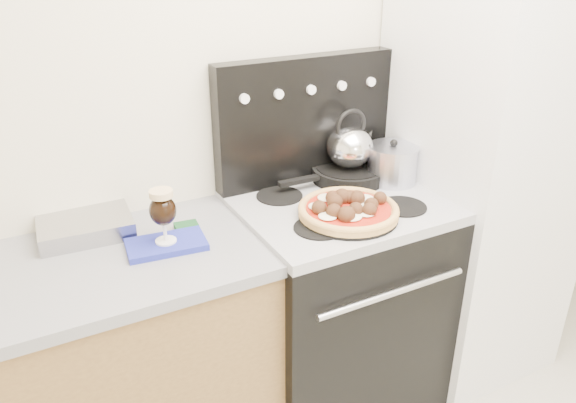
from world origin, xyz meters
TOP-DOWN VIEW (x-y plane):
  - room_shell at (0.00, 0.29)m, footprint 3.52×3.01m
  - base_cabinet at (-1.02, 1.20)m, footprint 1.45×0.60m
  - countertop at (-1.02, 1.20)m, footprint 1.48×0.63m
  - stove_body at (0.08, 1.18)m, footprint 0.76×0.65m
  - cooktop at (0.08, 1.18)m, footprint 0.76×0.65m
  - backguard at (0.08, 1.45)m, footprint 0.76×0.08m
  - fridge at (0.78, 1.15)m, footprint 0.64×0.68m
  - foil_sheet at (-0.81, 1.40)m, footprint 0.32×0.24m
  - oven_mitt at (-0.59, 1.18)m, footprint 0.27×0.18m
  - beer_glass at (-0.59, 1.18)m, footprint 0.10×0.10m
  - pizza_pan at (0.04, 1.05)m, footprint 0.38×0.38m
  - pizza at (0.04, 1.05)m, footprint 0.46×0.46m
  - skillet at (0.23, 1.34)m, footprint 0.31×0.31m
  - tea_kettle at (0.23, 1.34)m, footprint 0.22×0.22m
  - stock_pot at (0.37, 1.24)m, footprint 0.23×0.23m

SIDE VIEW (x-z plane):
  - base_cabinet at x=-1.02m, z-range 0.00..0.86m
  - stove_body at x=0.08m, z-range 0.00..0.88m
  - countertop at x=-1.02m, z-range 0.86..0.90m
  - cooktop at x=0.08m, z-range 0.88..0.92m
  - oven_mitt at x=-0.59m, z-range 0.90..0.92m
  - pizza_pan at x=0.04m, z-range 0.92..0.93m
  - foil_sheet at x=-0.81m, z-range 0.90..0.96m
  - skillet at x=0.23m, z-range 0.92..0.97m
  - fridge at x=0.78m, z-range 0.00..1.90m
  - pizza at x=0.04m, z-range 0.93..0.98m
  - stock_pot at x=0.37m, z-range 0.92..1.06m
  - beer_glass at x=-0.59m, z-range 0.92..1.11m
  - tea_kettle at x=0.23m, z-range 0.97..1.18m
  - backguard at x=0.08m, z-range 0.92..1.42m
  - room_shell at x=0.00m, z-range -0.01..2.51m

